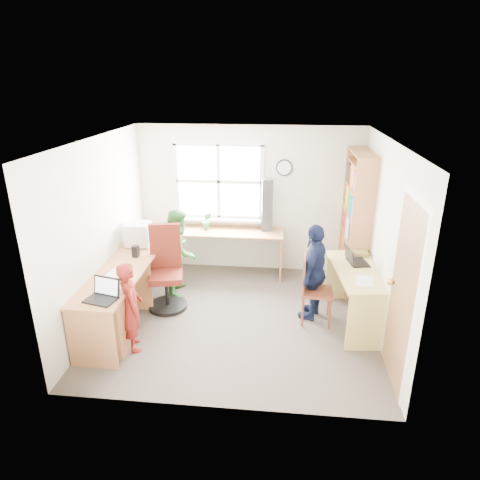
{
  "coord_description": "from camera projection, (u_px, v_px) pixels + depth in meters",
  "views": [
    {
      "loc": [
        0.56,
        -5.04,
        3.09
      ],
      "look_at": [
        0.0,
        0.25,
        1.05
      ],
      "focal_mm": 32.0,
      "sensor_mm": 36.0,
      "label": 1
    }
  ],
  "objects": [
    {
      "name": "room",
      "position": [
        240.0,
        232.0,
        5.5
      ],
      "size": [
        3.64,
        3.44,
        2.44
      ],
      "color": "#453D36",
      "rests_on": "ground"
    },
    {
      "name": "l_desk",
      "position": [
        136.0,
        294.0,
        5.54
      ],
      "size": [
        2.38,
        2.95,
        0.75
      ],
      "color": "#BB794A",
      "rests_on": "ground"
    },
    {
      "name": "right_desk",
      "position": [
        358.0,
        284.0,
        5.56
      ],
      "size": [
        0.76,
        1.39,
        0.77
      ],
      "rotation": [
        0.0,
        0.0,
        0.11
      ],
      "color": "#DDC76E",
      "rests_on": "ground"
    },
    {
      "name": "bookshelf",
      "position": [
        356.0,
        225.0,
        6.42
      ],
      "size": [
        0.3,
        1.02,
        2.1
      ],
      "color": "#BB794A",
      "rests_on": "ground"
    },
    {
      "name": "swivel_chair",
      "position": [
        166.0,
        273.0,
        6.01
      ],
      "size": [
        0.65,
        0.65,
        1.18
      ],
      "rotation": [
        0.0,
        0.0,
        0.2
      ],
      "color": "black",
      "rests_on": "ground"
    },
    {
      "name": "wooden_chair",
      "position": [
        312.0,
        286.0,
        5.62
      ],
      "size": [
        0.43,
        0.43,
        0.93
      ],
      "rotation": [
        0.0,
        0.0,
        -0.06
      ],
      "color": "brown",
      "rests_on": "ground"
    },
    {
      "name": "crt_monitor",
      "position": [
        138.0,
        234.0,
        6.27
      ],
      "size": [
        0.38,
        0.35,
        0.35
      ],
      "rotation": [
        0.0,
        0.0,
        0.09
      ],
      "color": "white",
      "rests_on": "l_desk"
    },
    {
      "name": "laptop_left",
      "position": [
        103.0,
        294.0,
        4.8
      ],
      "size": [
        0.39,
        0.35,
        0.23
      ],
      "rotation": [
        0.0,
        0.0,
        -0.24
      ],
      "color": "black",
      "rests_on": "l_desk"
    },
    {
      "name": "laptop_right",
      "position": [
        354.0,
        259.0,
        5.67
      ],
      "size": [
        0.33,
        0.37,
        0.22
      ],
      "rotation": [
        0.0,
        0.0,
        1.77
      ],
      "color": "black",
      "rests_on": "right_desk"
    },
    {
      "name": "speaker_a",
      "position": [
        136.0,
        251.0,
        5.9
      ],
      "size": [
        0.09,
        0.09,
        0.16
      ],
      "rotation": [
        0.0,
        0.0,
        -0.15
      ],
      "color": "black",
      "rests_on": "l_desk"
    },
    {
      "name": "speaker_b",
      "position": [
        147.0,
        237.0,
        6.41
      ],
      "size": [
        0.09,
        0.09,
        0.17
      ],
      "rotation": [
        0.0,
        0.0,
        -0.09
      ],
      "color": "black",
      "rests_on": "l_desk"
    },
    {
      "name": "cd_tower",
      "position": [
        267.0,
        205.0,
        6.82
      ],
      "size": [
        0.2,
        0.18,
        0.85
      ],
      "rotation": [
        0.0,
        0.0,
        0.22
      ],
      "color": "black",
      "rests_on": "l_desk"
    },
    {
      "name": "game_box",
      "position": [
        356.0,
        251.0,
        6.0
      ],
      "size": [
        0.35,
        0.35,
        0.06
      ],
      "rotation": [
        0.0,
        0.0,
        -0.14
      ],
      "color": "red",
      "rests_on": "right_desk"
    },
    {
      "name": "paper_a",
      "position": [
        116.0,
        274.0,
        5.41
      ],
      "size": [
        0.25,
        0.32,
        0.0
      ],
      "rotation": [
        0.0,
        0.0,
        -0.14
      ],
      "color": "white",
      "rests_on": "l_desk"
    },
    {
      "name": "paper_b",
      "position": [
        365.0,
        281.0,
        5.18
      ],
      "size": [
        0.24,
        0.32,
        0.0
      ],
      "rotation": [
        0.0,
        0.0,
        -0.16
      ],
      "color": "white",
      "rests_on": "right_desk"
    },
    {
      "name": "potted_plant",
      "position": [
        207.0,
        221.0,
        6.94
      ],
      "size": [
        0.17,
        0.14,
        0.29
      ],
      "primitive_type": "imported",
      "rotation": [
        0.0,
        0.0,
        0.04
      ],
      "color": "#2E743D",
      "rests_on": "l_desk"
    },
    {
      "name": "person_red",
      "position": [
        131.0,
        307.0,
        5.02
      ],
      "size": [
        0.43,
        0.49,
        1.12
      ],
      "primitive_type": "imported",
      "rotation": [
        0.0,
        0.0,
        2.06
      ],
      "color": "maroon",
      "rests_on": "ground"
    },
    {
      "name": "person_green",
      "position": [
        180.0,
        252.0,
        6.36
      ],
      "size": [
        0.54,
        0.67,
        1.31
      ],
      "primitive_type": "imported",
      "rotation": [
        0.0,
        0.0,
        1.65
      ],
      "color": "#30742E",
      "rests_on": "ground"
    },
    {
      "name": "person_navy",
      "position": [
        314.0,
        272.0,
        5.67
      ],
      "size": [
        0.58,
        0.84,
        1.33
      ],
      "primitive_type": "imported",
      "rotation": [
        0.0,
        0.0,
        -1.93
      ],
      "color": "#141C3F",
      "rests_on": "ground"
    }
  ]
}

